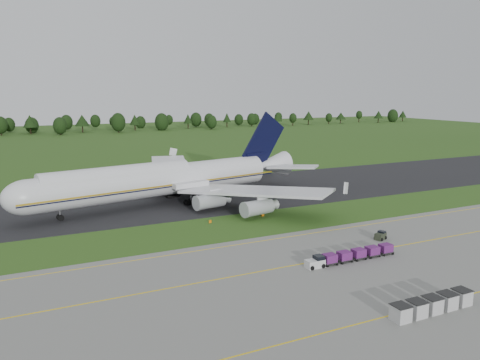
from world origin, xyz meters
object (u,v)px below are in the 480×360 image
baggage_train (350,255)px  utility_cart (380,236)px  edge_markers (237,218)px  aircraft (164,179)px  uld_row (432,305)px

baggage_train → utility_cart: baggage_train is taller
edge_markers → utility_cart: bearing=-52.9°
aircraft → baggage_train: (14.73, -47.19, -4.77)m
baggage_train → utility_cart: 12.83m
aircraft → utility_cart: (26.06, -41.19, -5.07)m
baggage_train → uld_row: bearing=-96.5°
baggage_train → utility_cart: (11.34, 5.99, -0.30)m
uld_row → aircraft: bearing=101.1°
uld_row → edge_markers: (-3.45, 45.61, -0.73)m
aircraft → utility_cart: aircraft is taller
utility_cart → edge_markers: utility_cart is taller
utility_cart → edge_markers: size_ratio=0.20×
baggage_train → edge_markers: 28.72m
aircraft → baggage_train: bearing=-72.7°
aircraft → edge_markers: bearing=-64.0°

